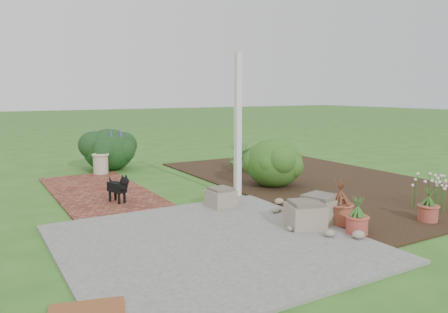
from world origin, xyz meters
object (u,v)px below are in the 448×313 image
stone_trough_near (305,216)px  cream_ceramic_urn (101,164)px  black_dog (118,187)px  evergreen_shrub (274,162)px

stone_trough_near → cream_ceramic_urn: bearing=104.2°
black_dog → cream_ceramic_urn: size_ratio=1.18×
cream_ceramic_urn → black_dog: bearing=-99.0°
cream_ceramic_urn → evergreen_shrub: bearing=-48.5°
evergreen_shrub → stone_trough_near: bearing=-117.9°
black_dog → cream_ceramic_urn: bearing=62.6°
black_dog → evergreen_shrub: (3.02, -0.19, 0.19)m
stone_trough_near → cream_ceramic_urn: 5.46m
cream_ceramic_urn → stone_trough_near: bearing=-75.8°
stone_trough_near → black_dog: black_dog is taller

